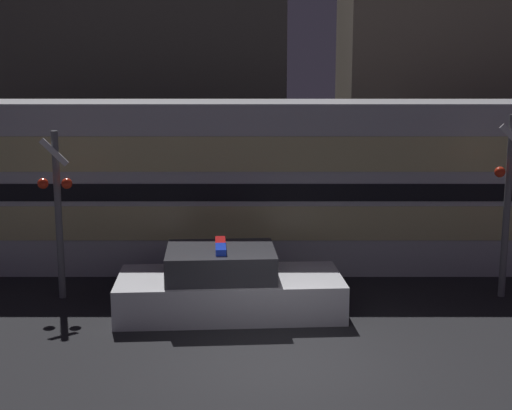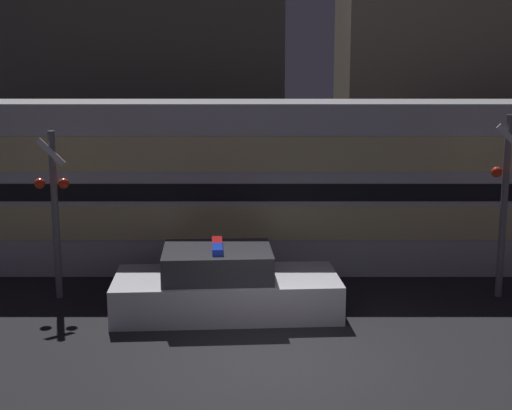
# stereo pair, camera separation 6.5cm
# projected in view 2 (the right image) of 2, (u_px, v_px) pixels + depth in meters

# --- Properties ---
(ground_plane) EXTENTS (120.00, 120.00, 0.00)m
(ground_plane) POSITION_uv_depth(u_px,v_px,m) (278.00, 364.00, 11.58)
(ground_plane) COLOR black
(train) EXTENTS (18.27, 3.00, 3.97)m
(train) POSITION_uv_depth(u_px,v_px,m) (280.00, 182.00, 17.56)
(train) COLOR silver
(train) RESTS_ON ground_plane
(police_car) EXTENTS (4.49, 2.19, 1.41)m
(police_car) POSITION_uv_depth(u_px,v_px,m) (224.00, 286.00, 13.98)
(police_car) COLOR silver
(police_car) RESTS_ON ground_plane
(crossing_signal_near) EXTENTS (0.70, 0.32, 3.82)m
(crossing_signal_near) POSITION_uv_depth(u_px,v_px,m) (504.00, 198.00, 14.65)
(crossing_signal_near) COLOR slate
(crossing_signal_near) RESTS_ON ground_plane
(crossing_signal_far) EXTENTS (0.70, 0.32, 3.50)m
(crossing_signal_far) POSITION_uv_depth(u_px,v_px,m) (54.00, 207.00, 14.59)
(crossing_signal_far) COLOR slate
(crossing_signal_far) RESTS_ON ground_plane
(building_left) EXTENTS (10.42, 6.13, 9.72)m
(building_left) POSITION_uv_depth(u_px,v_px,m) (138.00, 66.00, 25.90)
(building_left) COLOR #47423D
(building_left) RESTS_ON ground_plane
(building_center) EXTENTS (8.34, 4.68, 9.51)m
(building_center) POSITION_uv_depth(u_px,v_px,m) (461.00, 69.00, 24.73)
(building_center) COLOR #726656
(building_center) RESTS_ON ground_plane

